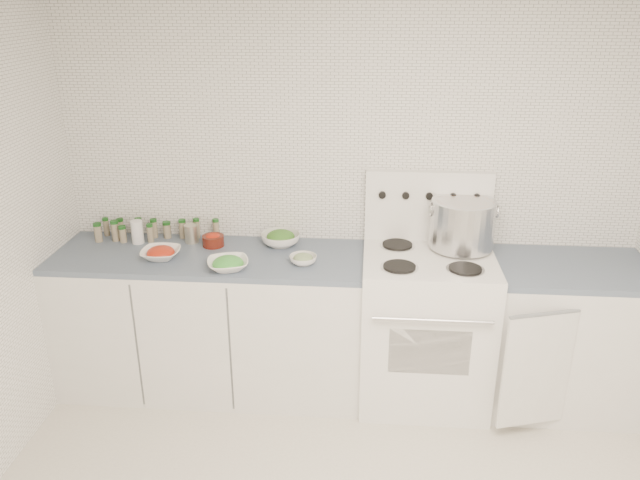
{
  "coord_description": "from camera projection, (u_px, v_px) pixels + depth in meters",
  "views": [
    {
      "loc": [
        0.11,
        -2.16,
        2.36
      ],
      "look_at": [
        -0.15,
        1.14,
        1.03
      ],
      "focal_mm": 35.0,
      "sensor_mm": 36.0,
      "label": 1
    }
  ],
  "objects": [
    {
      "name": "salt_canister",
      "position": [
        137.0,
        232.0,
        3.85
      ],
      "size": [
        0.09,
        0.09,
        0.15
      ],
      "primitive_type": "cylinder",
      "rotation": [
        0.0,
        0.0,
        -0.29
      ],
      "color": "white",
      "rests_on": "counter_left"
    },
    {
      "name": "spice_cluster",
      "position": [
        146.0,
        230.0,
        3.92
      ],
      "size": [
        0.77,
        0.16,
        0.13
      ],
      "color": "gray",
      "rests_on": "counter_left"
    },
    {
      "name": "bowl_snowpea",
      "position": [
        228.0,
        264.0,
        3.5
      ],
      "size": [
        0.29,
        0.29,
        0.08
      ],
      "color": "white",
      "rests_on": "counter_left"
    },
    {
      "name": "tin_can",
      "position": [
        191.0,
        234.0,
        3.87
      ],
      "size": [
        0.1,
        0.1,
        0.11
      ],
      "primitive_type": "cylinder",
      "rotation": [
        0.0,
        0.0,
        0.11
      ],
      "color": "#B2AC96",
      "rests_on": "counter_left"
    },
    {
      "name": "stock_pot",
      "position": [
        462.0,
        222.0,
        3.65
      ],
      "size": [
        0.39,
        0.37,
        0.29
      ],
      "rotation": [
        0.0,
        0.0,
        -0.04
      ],
      "color": "silver",
      "rests_on": "stove"
    },
    {
      "name": "bowl_broccoli",
      "position": [
        281.0,
        238.0,
        3.83
      ],
      "size": [
        0.25,
        0.25,
        0.1
      ],
      "color": "white",
      "rests_on": "counter_left"
    },
    {
      "name": "room_walls",
      "position": [
        336.0,
        224.0,
        2.3
      ],
      "size": [
        3.54,
        3.04,
        2.52
      ],
      "color": "white",
      "rests_on": "ground"
    },
    {
      "name": "bowl_tomato",
      "position": [
        161.0,
        253.0,
        3.65
      ],
      "size": [
        0.23,
        0.23,
        0.08
      ],
      "color": "white",
      "rests_on": "counter_left"
    },
    {
      "name": "stove",
      "position": [
        425.0,
        323.0,
        3.76
      ],
      "size": [
        0.76,
        0.7,
        1.36
      ],
      "color": "white",
      "rests_on": "ground"
    },
    {
      "name": "bowl_zucchini",
      "position": [
        303.0,
        259.0,
        3.57
      ],
      "size": [
        0.19,
        0.19,
        0.06
      ],
      "color": "white",
      "rests_on": "counter_left"
    },
    {
      "name": "counter_right",
      "position": [
        563.0,
        335.0,
        3.71
      ],
      "size": [
        0.89,
        0.74,
        0.9
      ],
      "color": "white",
      "rests_on": "ground"
    },
    {
      "name": "bowl_pepper",
      "position": [
        213.0,
        240.0,
        3.82
      ],
      "size": [
        0.13,
        0.13,
        0.08
      ],
      "color": "#51170D",
      "rests_on": "counter_left"
    },
    {
      "name": "counter_left",
      "position": [
        213.0,
        321.0,
        3.88
      ],
      "size": [
        1.85,
        0.62,
        0.9
      ],
      "color": "white",
      "rests_on": "ground"
    }
  ]
}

